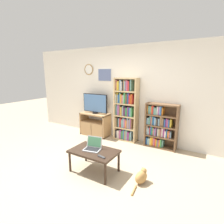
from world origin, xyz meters
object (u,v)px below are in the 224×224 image
Objects in this scene: television at (95,104)px; remote_near_laptop at (101,157)px; bookshelf_tall at (126,110)px; bookshelf_short at (160,126)px; tv_stand at (95,124)px; cat at (141,177)px; laptop at (93,146)px; coffee_table at (94,153)px.

remote_near_laptop is at bearing -51.58° from television.
bookshelf_short is at bearing 0.04° from bookshelf_tall.
tv_stand is 1.64× the size of cat.
laptop is (-0.79, -1.74, -0.06)m from bookshelf_short.
laptop is at bearing 70.26° from remote_near_laptop.
television is at bearing -174.06° from bookshelf_tall.
laptop is (-0.05, 0.04, 0.11)m from coffee_table.
tv_stand is at bearing -176.51° from bookshelf_short.
bookshelf_short is at bearing 110.48° from cat.
television is 2.32× the size of laptop.
tv_stand is 0.51× the size of bookshelf_tall.
bookshelf_tall is at bearing 5.94° from television.
bookshelf_tall is 2.04m from remote_near_laptop.
cat is at bearing -36.08° from tv_stand.
coffee_table is 1.65× the size of cat.
tv_stand reaches higher than remote_near_laptop.
bookshelf_tall is 1.95× the size of coffee_table.
bookshelf_tall is at bearing 84.71° from laptop.
coffee_table is (0.22, -1.78, -0.47)m from bookshelf_tall.
bookshelf_short is 1.92m from laptop.
television is (0.01, 0.02, 0.64)m from tv_stand.
bookshelf_tall is 4.90× the size of laptop.
tv_stand is at bearing 49.82° from remote_near_laptop.
television is 0.47× the size of bookshelf_tall.
laptop is 1.04m from cat.
cat is (2.10, -1.56, -0.86)m from television.
coffee_table reaches higher than cat.
bookshelf_tall is 10.56× the size of remote_near_laptop.
television is at bearing 125.12° from coffee_table.
bookshelf_short is (1.94, 0.12, 0.21)m from tv_stand.
television is 0.92× the size of coffee_table.
tv_stand is 2.00m from laptop.
bookshelf_tall is at bearing 138.88° from cat.
bookshelf_short reaches higher than tv_stand.
tv_stand is 1.95m from bookshelf_short.
bookshelf_short is 1.94m from coffee_table.
laptop is at bearing -114.42° from bookshelf_short.
remote_near_laptop is 0.78m from cat.
television is at bearing -177.01° from bookshelf_short.
laptop is at bearing 143.70° from coffee_table.
laptop is 0.66× the size of cat.
tv_stand reaches higher than laptop.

